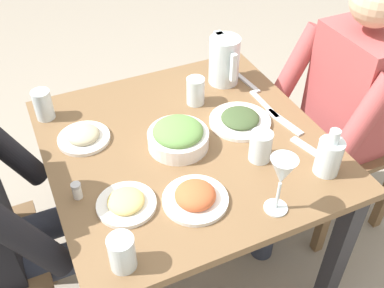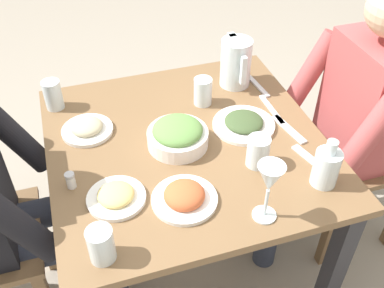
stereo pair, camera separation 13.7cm
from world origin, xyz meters
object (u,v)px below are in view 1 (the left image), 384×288
Objects in this scene: water_pitcher at (224,60)px; oil_carafe at (329,158)px; chair_far at (362,127)px; salt_shaker at (77,191)px; salad_bowl at (178,136)px; diner_far at (330,111)px; plate_beans at (84,136)px; water_glass_near_left at (43,105)px; water_glass_far_right at (261,146)px; wine_glass at (282,174)px; dining_table at (187,166)px; water_glass_center at (122,253)px; plate_rice_curry at (195,197)px; plate_fries at (126,202)px; plate_dolmas at (240,120)px; water_glass_near_right at (196,91)px; diner_near at (4,212)px.

water_pitcher reaches higher than oil_carafe.
chair_far is 1.24m from salt_shaker.
water_pitcher reaches higher than salad_bowl.
diner_far reaches higher than plate_beans.
water_glass_near_left is at bearing -132.32° from salad_bowl.
wine_glass reaches higher than water_glass_far_right.
dining_table is 8.90× the size of water_glass_center.
oil_carafe is (0.59, 0.06, -0.04)m from water_pitcher.
plate_rice_curry is (0.26, -0.08, 0.13)m from dining_table.
water_glass_near_left is (-0.05, -0.70, -0.04)m from water_pitcher.
salad_bowl is 1.16× the size of plate_fries.
salt_shaker reaches higher than plate_dolmas.
plate_beans is (-0.16, -0.93, 0.07)m from diner_far.
dining_table is 8.30× the size of water_glass_near_left.
plate_dolmas is at bearing 62.91° from water_glass_near_left.
water_pitcher reaches higher than water_glass_near_right.
plate_beans is 1.71× the size of water_glass_far_right.
water_pitcher is at bearing -130.94° from diner_far.
salt_shaker is (-0.28, -0.51, -0.11)m from wine_glass.
salt_shaker is at bearing -79.50° from plate_dolmas.
plate_beans is 0.44m from water_glass_near_right.
wine_glass reaches higher than chair_far.
salt_shaker is (0.10, -1.01, 0.09)m from diner_far.
water_glass_far_right is at bearing 52.32° from salad_bowl.
water_glass_center is 1.93× the size of salt_shaker.
diner_near is 6.03× the size of wine_glass.
water_glass_near_right is (-0.20, -0.69, 0.26)m from chair_far.
water_glass_near_right reaches higher than plate_rice_curry.
chair_far is at bearing 90.36° from salad_bowl.
water_glass_far_right is at bearing 161.84° from wine_glass.
oil_carafe is at bearing 82.81° from plate_rice_curry.
plate_fries is 1.69× the size of water_glass_far_right.
water_glass_near_left is (-0.59, -0.32, 0.04)m from plate_rice_curry.
water_glass_near_right is at bearing 105.47° from diner_near.
water_glass_near_left is at bearing -152.66° from plate_beans.
water_glass_center is 0.63× the size of oil_carafe.
dining_table is at bearing 101.05° from salad_bowl.
diner_far reaches higher than water_glass_near_left.
water_pitcher reaches higher than salt_shaker.
diner_far reaches higher than plate_fries.
water_pitcher reaches higher than water_glass_near_left.
chair_far reaches higher than water_glass_near_left.
salad_bowl is at bearing 140.06° from water_glass_center.
plate_fries is (0.34, 0.04, -0.00)m from plate_beans.
wine_glass reaches higher than plate_dolmas.
diner_near is at bearing -88.22° from plate_dolmas.
water_glass_near_left is 0.55m from water_glass_near_right.
oil_carafe is at bearing 78.98° from plate_fries.
plate_rice_curry is at bearing 62.72° from salt_shaker.
water_pitcher is 0.74m from plate_fries.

